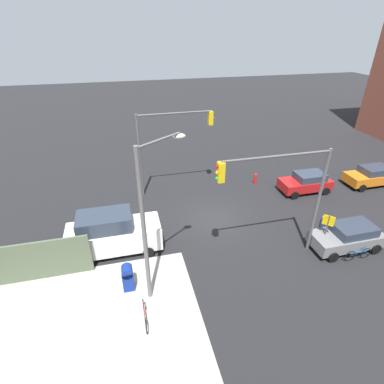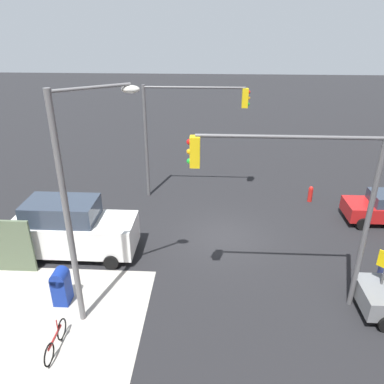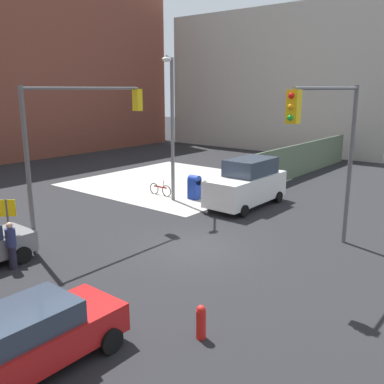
{
  "view_description": "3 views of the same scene",
  "coord_description": "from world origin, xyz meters",
  "px_view_note": "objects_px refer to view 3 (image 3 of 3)",
  "views": [
    {
      "loc": [
        5.69,
        16.57,
        11.99
      ],
      "look_at": [
        1.37,
        -0.91,
        1.82
      ],
      "focal_mm": 28.0,
      "sensor_mm": 36.0,
      "label": 1
    },
    {
      "loc": [
        0.77,
        15.75,
        9.65
      ],
      "look_at": [
        1.7,
        -1.0,
        1.9
      ],
      "focal_mm": 35.0,
      "sensor_mm": 36.0,
      "label": 2
    },
    {
      "loc": [
        -12.92,
        -10.32,
        6.39
      ],
      "look_at": [
        1.36,
        1.26,
        1.91
      ],
      "focal_mm": 40.0,
      "sensor_mm": 36.0,
      "label": 3
    }
  ],
  "objects_px": {
    "coupe_red": "(35,335)",
    "van_white_delivery": "(247,183)",
    "traffic_signal_nw_corner": "(78,131)",
    "fire_hydrant": "(201,321)",
    "street_lamp_corner": "(172,119)",
    "mailbox_blue": "(194,186)",
    "traffic_signal_se_corner": "(332,138)",
    "pedestrian_crossing": "(11,245)",
    "bicycle_leaning_on_fence": "(160,190)",
    "smokestack": "(144,64)"
  },
  "relations": [
    {
      "from": "fire_hydrant",
      "to": "traffic_signal_nw_corner",
      "type": "bearing_deg",
      "value": 71.69
    },
    {
      "from": "traffic_signal_nw_corner",
      "to": "fire_hydrant",
      "type": "xyz_separation_m",
      "value": [
        -2.88,
        -8.7,
        -4.19
      ]
    },
    {
      "from": "van_white_delivery",
      "to": "bicycle_leaning_on_fence",
      "type": "relative_size",
      "value": 3.09
    },
    {
      "from": "fire_hydrant",
      "to": "bicycle_leaning_on_fence",
      "type": "height_order",
      "value": "bicycle_leaning_on_fence"
    },
    {
      "from": "street_lamp_corner",
      "to": "bicycle_leaning_on_fence",
      "type": "xyz_separation_m",
      "value": [
        0.7,
        1.61,
        -4.35
      ]
    },
    {
      "from": "street_lamp_corner",
      "to": "mailbox_blue",
      "type": "distance_m",
      "value": 4.19
    },
    {
      "from": "traffic_signal_nw_corner",
      "to": "van_white_delivery",
      "type": "bearing_deg",
      "value": -16.74
    },
    {
      "from": "street_lamp_corner",
      "to": "bicycle_leaning_on_fence",
      "type": "bearing_deg",
      "value": 66.53
    },
    {
      "from": "coupe_red",
      "to": "mailbox_blue",
      "type": "bearing_deg",
      "value": 25.53
    },
    {
      "from": "coupe_red",
      "to": "van_white_delivery",
      "type": "bearing_deg",
      "value": 13.86
    },
    {
      "from": "traffic_signal_se_corner",
      "to": "fire_hydrant",
      "type": "xyz_separation_m",
      "value": [
        -7.28,
        0.3,
        -4.16
      ]
    },
    {
      "from": "traffic_signal_nw_corner",
      "to": "mailbox_blue",
      "type": "xyz_separation_m",
      "value": [
        8.32,
        0.5,
        -3.91
      ]
    },
    {
      "from": "street_lamp_corner",
      "to": "mailbox_blue",
      "type": "relative_size",
      "value": 5.59
    },
    {
      "from": "street_lamp_corner",
      "to": "bicycle_leaning_on_fence",
      "type": "relative_size",
      "value": 4.57
    },
    {
      "from": "street_lamp_corner",
      "to": "van_white_delivery",
      "type": "xyz_separation_m",
      "value": [
        1.95,
        -3.78,
        -3.42
      ]
    },
    {
      "from": "smokestack",
      "to": "mailbox_blue",
      "type": "xyz_separation_m",
      "value": [
        -20.85,
        -25.0,
        -8.61
      ]
    },
    {
      "from": "smokestack",
      "to": "coupe_red",
      "type": "relative_size",
      "value": 4.64
    },
    {
      "from": "mailbox_blue",
      "to": "fire_hydrant",
      "type": "distance_m",
      "value": 14.5
    },
    {
      "from": "mailbox_blue",
      "to": "street_lamp_corner",
      "type": "bearing_deg",
      "value": 155.79
    },
    {
      "from": "fire_hydrant",
      "to": "smokestack",
      "type": "bearing_deg",
      "value": 46.86
    },
    {
      "from": "coupe_red",
      "to": "bicycle_leaning_on_fence",
      "type": "relative_size",
      "value": 2.31
    },
    {
      "from": "traffic_signal_nw_corner",
      "to": "fire_hydrant",
      "type": "height_order",
      "value": "traffic_signal_nw_corner"
    },
    {
      "from": "coupe_red",
      "to": "van_white_delivery",
      "type": "height_order",
      "value": "van_white_delivery"
    },
    {
      "from": "traffic_signal_se_corner",
      "to": "mailbox_blue",
      "type": "bearing_deg",
      "value": 67.57
    },
    {
      "from": "fire_hydrant",
      "to": "van_white_delivery",
      "type": "relative_size",
      "value": 0.17
    },
    {
      "from": "van_white_delivery",
      "to": "bicycle_leaning_on_fence",
      "type": "distance_m",
      "value": 5.62
    },
    {
      "from": "smokestack",
      "to": "van_white_delivery",
      "type": "bearing_deg",
      "value": -125.6
    },
    {
      "from": "street_lamp_corner",
      "to": "pedestrian_crossing",
      "type": "relative_size",
      "value": 4.51
    },
    {
      "from": "smokestack",
      "to": "fire_hydrant",
      "type": "bearing_deg",
      "value": -133.14
    },
    {
      "from": "fire_hydrant",
      "to": "van_white_delivery",
      "type": "xyz_separation_m",
      "value": [
        11.85,
        6.0,
        0.79
      ]
    },
    {
      "from": "pedestrian_crossing",
      "to": "smokestack",
      "type": "bearing_deg",
      "value": 14.94
    },
    {
      "from": "pedestrian_crossing",
      "to": "bicycle_leaning_on_fence",
      "type": "xyz_separation_m",
      "value": [
        11.4,
        3.4,
        -0.58
      ]
    },
    {
      "from": "pedestrian_crossing",
      "to": "traffic_signal_nw_corner",
      "type": "bearing_deg",
      "value": -12.86
    },
    {
      "from": "traffic_signal_se_corner",
      "to": "coupe_red",
      "type": "distance_m",
      "value": 11.58
    },
    {
      "from": "traffic_signal_se_corner",
      "to": "pedestrian_crossing",
      "type": "xyz_separation_m",
      "value": [
        -8.08,
        8.3,
        -3.72
      ]
    },
    {
      "from": "smokestack",
      "to": "traffic_signal_se_corner",
      "type": "height_order",
      "value": "smokestack"
    },
    {
      "from": "traffic_signal_nw_corner",
      "to": "mailbox_blue",
      "type": "bearing_deg",
      "value": 3.44
    },
    {
      "from": "smokestack",
      "to": "mailbox_blue",
      "type": "distance_m",
      "value": 33.67
    },
    {
      "from": "mailbox_blue",
      "to": "van_white_delivery",
      "type": "bearing_deg",
      "value": -78.43
    },
    {
      "from": "coupe_red",
      "to": "smokestack",
      "type": "bearing_deg",
      "value": 42.07
    },
    {
      "from": "traffic_signal_nw_corner",
      "to": "traffic_signal_se_corner",
      "type": "height_order",
      "value": "same"
    },
    {
      "from": "traffic_signal_nw_corner",
      "to": "bicycle_leaning_on_fence",
      "type": "bearing_deg",
      "value": 19.25
    },
    {
      "from": "van_white_delivery",
      "to": "pedestrian_crossing",
      "type": "xyz_separation_m",
      "value": [
        -12.65,
        2.0,
        -0.36
      ]
    },
    {
      "from": "mailbox_blue",
      "to": "van_white_delivery",
      "type": "height_order",
      "value": "van_white_delivery"
    },
    {
      "from": "street_lamp_corner",
      "to": "fire_hydrant",
      "type": "relative_size",
      "value": 8.51
    },
    {
      "from": "van_white_delivery",
      "to": "smokestack",
      "type": "bearing_deg",
      "value": 54.4
    },
    {
      "from": "bicycle_leaning_on_fence",
      "to": "traffic_signal_se_corner",
      "type": "bearing_deg",
      "value": -105.85
    },
    {
      "from": "coupe_red",
      "to": "van_white_delivery",
      "type": "relative_size",
      "value": 0.75
    },
    {
      "from": "smokestack",
      "to": "van_white_delivery",
      "type": "height_order",
      "value": "smokestack"
    },
    {
      "from": "traffic_signal_se_corner",
      "to": "fire_hydrant",
      "type": "relative_size",
      "value": 6.91
    }
  ]
}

